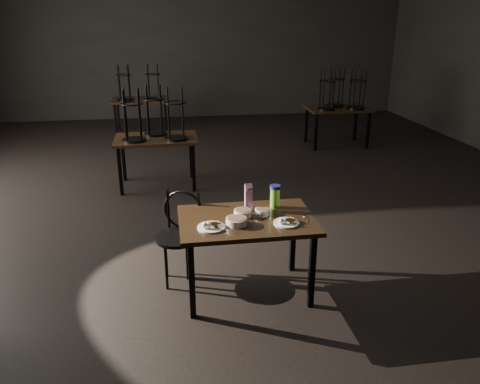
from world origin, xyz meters
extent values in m
plane|color=black|center=(0.00, 0.00, 0.00)|extent=(12.00, 12.00, 0.00)
cube|color=black|center=(0.00, 6.00, 1.60)|extent=(10.00, 0.04, 3.20)
cube|color=black|center=(-0.29, -2.22, 0.73)|extent=(1.20, 0.80, 0.04)
cube|color=black|center=(-0.81, -2.54, 0.35)|extent=(0.05, 0.05, 0.71)
cube|color=black|center=(0.23, -2.54, 0.35)|extent=(0.05, 0.05, 0.71)
cube|color=black|center=(-0.81, -1.90, 0.35)|extent=(0.05, 0.05, 0.71)
cube|color=black|center=(0.23, -1.90, 0.35)|extent=(0.05, 0.05, 0.71)
cylinder|color=white|center=(-0.62, -2.37, 0.76)|extent=(0.24, 0.24, 0.01)
cube|color=olive|center=(-0.62, -2.33, 0.81)|extent=(0.09, 0.08, 0.04)
cube|color=olive|center=(-0.59, -2.33, 0.81)|extent=(0.10, 0.10, 0.03)
ellipsoid|color=white|center=(-0.68, -2.40, 0.79)|extent=(0.05, 0.05, 0.06)
ellipsoid|color=white|center=(-0.65, -2.40, 0.79)|extent=(0.05, 0.05, 0.06)
cylinder|color=white|center=(0.03, -2.38, 0.76)|extent=(0.22, 0.22, 0.01)
cube|color=olive|center=(0.03, -2.34, 0.80)|extent=(0.08, 0.08, 0.04)
cube|color=olive|center=(0.06, -2.34, 0.80)|extent=(0.09, 0.09, 0.03)
ellipsoid|color=white|center=(-0.03, -2.41, 0.79)|extent=(0.04, 0.04, 0.05)
ellipsoid|color=white|center=(0.00, -2.41, 0.79)|extent=(0.04, 0.04, 0.05)
cylinder|color=white|center=(-0.32, -2.17, 0.78)|extent=(0.15, 0.15, 0.06)
cylinder|color=brown|center=(-0.32, -2.17, 0.80)|extent=(0.13, 0.13, 0.01)
cylinder|color=white|center=(-0.14, -2.15, 0.78)|extent=(0.14, 0.14, 0.05)
cylinder|color=brown|center=(-0.14, -2.15, 0.80)|extent=(0.12, 0.12, 0.01)
cylinder|color=white|center=(-0.41, -2.34, 0.78)|extent=(0.18, 0.18, 0.06)
cylinder|color=brown|center=(-0.41, -2.34, 0.80)|extent=(0.15, 0.15, 0.01)
cube|color=#841875|center=(-0.25, -2.04, 0.85)|extent=(0.06, 0.06, 0.21)
cube|color=#841875|center=(-0.25, -2.04, 0.98)|extent=(0.06, 0.06, 0.06)
cylinder|color=#8BD23D|center=(0.01, -2.01, 0.84)|extent=(0.09, 0.09, 0.19)
cylinder|color=navy|center=(0.01, -2.01, 0.95)|extent=(0.10, 0.10, 0.03)
ellipsoid|color=silver|center=(0.22, -2.27, 0.75)|extent=(0.05, 0.06, 0.01)
cube|color=silver|center=(0.22, -2.36, 0.75)|extent=(0.04, 0.12, 0.00)
cylinder|color=black|center=(-0.91, -1.94, 0.47)|extent=(0.42, 0.42, 0.03)
torus|color=black|center=(-0.84, -1.78, 0.68)|extent=(0.38, 0.19, 0.40)
cylinder|color=black|center=(-0.79, -1.82, 0.24)|extent=(0.03, 0.03, 0.47)
cylinder|color=black|center=(-1.03, -1.82, 0.24)|extent=(0.03, 0.03, 0.47)
cylinder|color=black|center=(-1.03, -2.06, 0.24)|extent=(0.03, 0.03, 0.47)
cylinder|color=black|center=(-0.79, -2.06, 0.24)|extent=(0.03, 0.03, 0.47)
cube|color=black|center=(-1.12, 0.87, 0.73)|extent=(1.20, 0.80, 0.04)
cube|color=black|center=(-1.64, 0.55, 0.35)|extent=(0.05, 0.05, 0.71)
cube|color=black|center=(-0.60, 0.55, 0.35)|extent=(0.05, 0.05, 0.71)
cube|color=black|center=(-1.64, 1.19, 0.35)|extent=(0.05, 0.05, 0.71)
cube|color=black|center=(-0.60, 1.19, 0.35)|extent=(0.05, 0.05, 0.71)
cylinder|color=black|center=(-1.42, 0.72, 0.77)|extent=(0.34, 0.34, 0.03)
torus|color=black|center=(-1.42, 0.72, 1.27)|extent=(0.32, 0.32, 0.02)
cylinder|color=black|center=(-1.32, 0.82, 1.13)|extent=(0.03, 0.03, 0.70)
cylinder|color=black|center=(-1.52, 0.82, 1.13)|extent=(0.03, 0.03, 0.70)
cylinder|color=black|center=(-1.52, 0.62, 1.13)|extent=(0.03, 0.03, 0.70)
cylinder|color=black|center=(-1.32, 0.62, 1.13)|extent=(0.03, 0.03, 0.70)
cylinder|color=black|center=(-0.82, 0.72, 0.77)|extent=(0.34, 0.34, 0.03)
torus|color=black|center=(-0.82, 0.72, 1.27)|extent=(0.32, 0.32, 0.02)
cylinder|color=black|center=(-0.72, 0.82, 1.13)|extent=(0.03, 0.03, 0.70)
cylinder|color=black|center=(-0.92, 0.82, 1.13)|extent=(0.03, 0.03, 0.70)
cylinder|color=black|center=(-0.92, 0.62, 1.13)|extent=(0.03, 0.03, 0.70)
cylinder|color=black|center=(-0.72, 0.62, 1.13)|extent=(0.03, 0.03, 0.70)
cylinder|color=black|center=(-1.12, 1.05, 0.77)|extent=(0.34, 0.34, 0.03)
torus|color=black|center=(-1.12, 1.05, 1.27)|extent=(0.32, 0.32, 0.02)
cylinder|color=black|center=(-1.02, 1.15, 1.13)|extent=(0.03, 0.03, 0.70)
cylinder|color=black|center=(-1.22, 1.15, 1.13)|extent=(0.03, 0.03, 0.70)
cylinder|color=black|center=(-1.22, 0.95, 1.13)|extent=(0.03, 0.03, 0.70)
cylinder|color=black|center=(-1.02, 0.95, 1.13)|extent=(0.03, 0.03, 0.70)
cube|color=black|center=(2.35, 2.72, 0.73)|extent=(1.20, 0.80, 0.04)
cube|color=black|center=(1.83, 2.40, 0.35)|extent=(0.05, 0.05, 0.71)
cube|color=black|center=(2.87, 2.40, 0.35)|extent=(0.05, 0.05, 0.71)
cube|color=black|center=(1.83, 3.04, 0.35)|extent=(0.05, 0.05, 0.71)
cube|color=black|center=(2.87, 3.04, 0.35)|extent=(0.05, 0.05, 0.71)
cylinder|color=black|center=(2.05, 2.57, 0.77)|extent=(0.34, 0.34, 0.03)
torus|color=black|center=(2.05, 2.57, 1.27)|extent=(0.32, 0.32, 0.02)
cylinder|color=black|center=(2.15, 2.67, 1.13)|extent=(0.03, 0.03, 0.70)
cylinder|color=black|center=(1.95, 2.67, 1.13)|extent=(0.03, 0.03, 0.70)
cylinder|color=black|center=(1.95, 2.47, 1.13)|extent=(0.03, 0.03, 0.70)
cylinder|color=black|center=(2.15, 2.47, 1.13)|extent=(0.03, 0.03, 0.70)
cylinder|color=black|center=(2.65, 2.57, 0.77)|extent=(0.34, 0.34, 0.03)
torus|color=black|center=(2.65, 2.57, 1.27)|extent=(0.32, 0.32, 0.02)
cylinder|color=black|center=(2.75, 2.67, 1.13)|extent=(0.03, 0.03, 0.70)
cylinder|color=black|center=(2.55, 2.67, 1.13)|extent=(0.03, 0.03, 0.70)
cylinder|color=black|center=(2.55, 2.47, 1.13)|extent=(0.03, 0.03, 0.70)
cylinder|color=black|center=(2.75, 2.47, 1.13)|extent=(0.03, 0.03, 0.70)
cylinder|color=black|center=(2.35, 2.90, 0.77)|extent=(0.34, 0.34, 0.03)
torus|color=black|center=(2.35, 2.90, 1.27)|extent=(0.32, 0.32, 0.02)
cylinder|color=black|center=(2.45, 3.00, 1.13)|extent=(0.03, 0.03, 0.70)
cylinder|color=black|center=(2.25, 3.00, 1.13)|extent=(0.03, 0.03, 0.70)
cylinder|color=black|center=(2.25, 2.80, 1.13)|extent=(0.03, 0.03, 0.70)
cylinder|color=black|center=(2.45, 2.80, 1.13)|extent=(0.03, 0.03, 0.70)
cube|color=black|center=(-1.49, 4.36, 0.73)|extent=(1.20, 0.80, 0.04)
cube|color=black|center=(-2.01, 4.04, 0.35)|extent=(0.05, 0.05, 0.71)
cube|color=black|center=(-0.97, 4.04, 0.35)|extent=(0.05, 0.05, 0.71)
cube|color=black|center=(-2.01, 4.68, 0.35)|extent=(0.05, 0.05, 0.71)
cube|color=black|center=(-0.97, 4.68, 0.35)|extent=(0.05, 0.05, 0.71)
cylinder|color=black|center=(-1.79, 4.21, 0.77)|extent=(0.34, 0.34, 0.03)
torus|color=black|center=(-1.79, 4.21, 1.27)|extent=(0.32, 0.32, 0.02)
cylinder|color=black|center=(-1.69, 4.31, 1.13)|extent=(0.03, 0.03, 0.70)
cylinder|color=black|center=(-1.89, 4.31, 1.13)|extent=(0.03, 0.03, 0.70)
cylinder|color=black|center=(-1.89, 4.11, 1.13)|extent=(0.03, 0.03, 0.70)
cylinder|color=black|center=(-1.69, 4.11, 1.13)|extent=(0.03, 0.03, 0.70)
cylinder|color=black|center=(-1.19, 4.21, 0.77)|extent=(0.34, 0.34, 0.03)
torus|color=black|center=(-1.19, 4.21, 1.27)|extent=(0.32, 0.32, 0.02)
cylinder|color=black|center=(-1.09, 4.31, 1.13)|extent=(0.03, 0.03, 0.70)
cylinder|color=black|center=(-1.29, 4.31, 1.13)|extent=(0.03, 0.03, 0.70)
cylinder|color=black|center=(-1.29, 4.11, 1.13)|extent=(0.03, 0.03, 0.70)
cylinder|color=black|center=(-1.09, 4.11, 1.13)|extent=(0.03, 0.03, 0.70)
camera|label=1|loc=(-0.94, -5.94, 2.43)|focal=35.00mm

